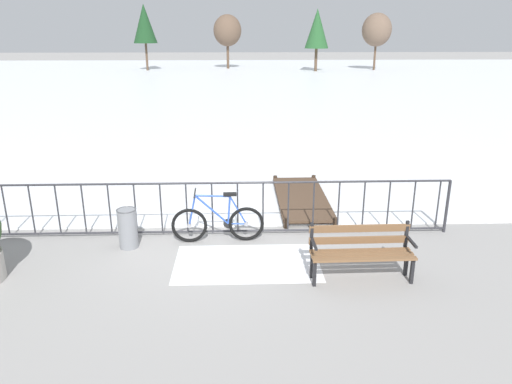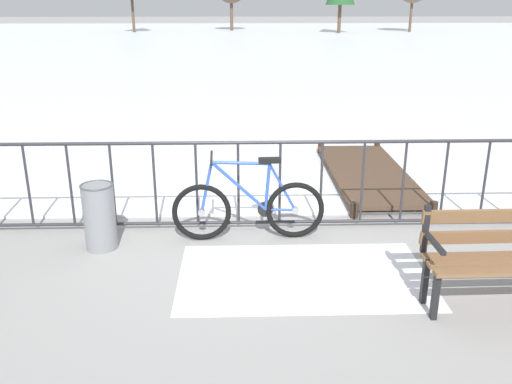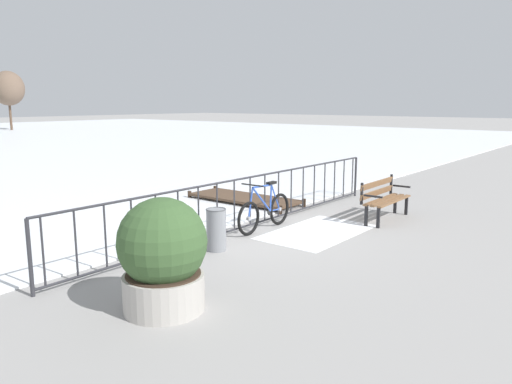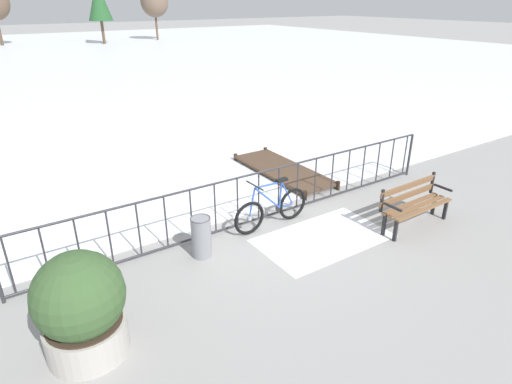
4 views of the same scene
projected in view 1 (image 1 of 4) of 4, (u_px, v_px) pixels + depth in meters
ground_plane at (213, 235)px, 9.27m from camera, size 160.00×160.00×0.00m
frozen_pond at (232, 82)px, 36.17m from camera, size 80.00×56.00×0.03m
snow_patch at (247, 263)px, 8.16m from camera, size 2.44×1.43×0.01m
railing_fence at (212, 208)px, 9.09m from camera, size 9.06×0.06×1.07m
bicycle_near_railing at (218, 223)px, 8.89m from camera, size 1.71×0.52×0.97m
park_bench at (361, 248)px, 7.53m from camera, size 1.61×0.51×0.89m
trash_bin at (128, 228)px, 8.65m from camera, size 0.35×0.35×0.73m
wooden_dock at (302, 198)px, 10.98m from camera, size 1.10×3.06×0.20m
tree_far_west at (227, 31)px, 47.88m from camera, size 2.77×2.77×5.23m
tree_west_mid at (144, 24)px, 45.40m from camera, size 2.23×2.23×6.10m
tree_centre at (377, 30)px, 45.99m from camera, size 2.80×2.80×5.31m
tree_east_mid at (317, 29)px, 44.58m from camera, size 2.22×2.22×5.63m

